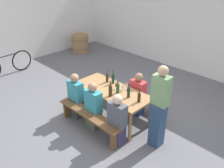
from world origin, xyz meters
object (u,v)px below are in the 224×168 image
bench_near (89,117)px  bench_far (131,94)px  parked_bicycle_0 (6,65)px  wine_barrel (80,43)px  wine_bottle_3 (113,79)px  wine_bottle_1 (129,92)px  standing_host (159,109)px  tasting_table (112,93)px  wine_bottle_4 (110,90)px  wine_glass_0 (123,85)px  wine_bottle_5 (139,97)px  wine_bottle_2 (107,78)px  wine_glass_1 (126,84)px  seated_guest_near_1 (93,107)px  seated_guest_near_2 (117,121)px  wine_bottle_0 (118,88)px  seated_guest_near_0 (76,97)px  seated_guest_far_0 (138,95)px  wine_glass_2 (116,84)px

bench_near → bench_far: bearing=90.0°
bench_far → parked_bicycle_0: size_ratio=0.99×
wine_barrel → wine_bottle_3: bearing=-28.0°
bench_near → wine_bottle_1: bearing=56.0°
standing_host → wine_bottle_1: bearing=-3.3°
tasting_table → wine_bottle_4: bearing=-52.4°
wine_glass_0 → wine_barrel: size_ratio=0.26×
wine_bottle_3 → wine_bottle_5: size_ratio=1.02×
wine_bottle_2 → wine_bottle_5: (1.12, -0.16, -0.00)m
wine_glass_0 → parked_bicycle_0: wine_glass_0 is taller
wine_glass_0 → parked_bicycle_0: 4.41m
bench_near → wine_glass_1: size_ratio=9.70×
seated_guest_near_1 → seated_guest_near_2: seated_guest_near_2 is taller
wine_bottle_2 → wine_glass_1: 0.56m
wine_bottle_0 → wine_glass_0: wine_bottle_0 is taller
bench_near → wine_bottle_4: wine_bottle_4 is taller
bench_near → seated_guest_near_1: bearing=99.4°
bench_near → seated_guest_near_1: (-0.02, 0.15, 0.18)m
wine_bottle_5 → seated_guest_near_0: seated_guest_near_0 is taller
wine_bottle_1 → wine_glass_0: wine_bottle_1 is taller
seated_guest_near_2 → standing_host: 0.86m
wine_glass_0 → seated_guest_far_0: (0.12, 0.39, -0.36)m
bench_near → wine_barrel: wine_barrel is taller
wine_bottle_1 → parked_bicycle_0: 4.66m
bench_near → wine_glass_2: (0.03, 0.80, 0.52)m
bench_near → standing_host: 1.54m
seated_guest_near_1 → seated_guest_near_2: bearing=-90.0°
parked_bicycle_0 → wine_bottle_3: bearing=-80.0°
wine_bottle_5 → seated_guest_near_2: (-0.06, -0.58, -0.33)m
wine_bottle_3 → seated_guest_near_2: bearing=-41.2°
bench_near → seated_guest_near_1: 0.23m
wine_bottle_2 → wine_bottle_5: size_ratio=0.98×
wine_glass_1 → wine_barrel: (-4.38, 2.09, -0.52)m
wine_glass_2 → seated_guest_near_2: bearing=-44.6°
seated_guest_near_0 → wine_bottle_4: bearing=-67.9°
wine_bottle_0 → wine_bottle_5: same height
tasting_table → wine_bottle_0: wine_bottle_0 is taller
wine_glass_1 → wine_glass_0: bearing=-88.5°
bench_near → seated_guest_far_0: bearing=75.6°
wine_barrel → standing_host: bearing=-23.6°
seated_guest_near_0 → bench_near: bearing=-103.1°
wine_glass_2 → wine_barrel: bearing=151.9°
wine_glass_1 → wine_glass_2: bearing=-134.4°
wine_bottle_4 → seated_guest_near_1: bearing=-120.1°
seated_guest_near_2 → seated_guest_far_0: (-0.37, 1.09, -0.02)m
wine_glass_0 → seated_guest_near_2: 0.93m
wine_bottle_0 → seated_guest_far_0: 0.67m
bench_far → seated_guest_near_1: seated_guest_near_1 is taller
bench_near → wine_bottle_4: 0.74m
seated_guest_near_1 → seated_guest_near_2: size_ratio=1.00×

